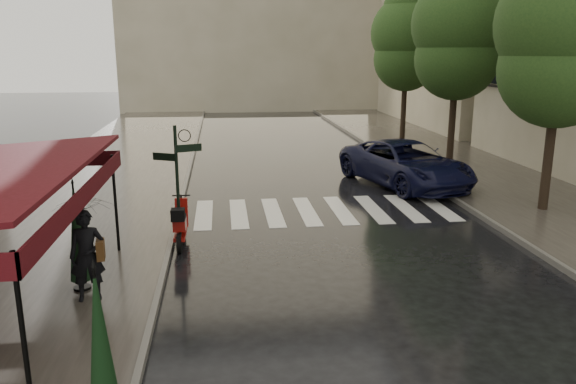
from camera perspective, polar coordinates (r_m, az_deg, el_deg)
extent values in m
plane|color=black|center=(11.54, -5.78, -10.58)|extent=(120.00, 120.00, 0.00)
cube|color=#38332D|center=(23.40, -17.49, 1.76)|extent=(6.00, 60.00, 0.12)
cube|color=#38332D|center=(25.20, 17.60, 2.61)|extent=(5.50, 60.00, 0.12)
cube|color=#595651|center=(23.02, -10.02, 2.05)|extent=(0.12, 60.00, 0.16)
cube|color=#595651|center=(24.19, 11.54, 2.56)|extent=(0.12, 60.00, 0.16)
cube|color=silver|center=(17.18, -8.53, -2.26)|extent=(0.50, 3.20, 0.01)
cube|color=silver|center=(17.18, -5.03, -2.16)|extent=(0.50, 3.20, 0.01)
cube|color=silver|center=(17.24, -1.54, -2.05)|extent=(0.50, 3.20, 0.01)
cube|color=silver|center=(17.36, 1.92, -1.94)|extent=(0.50, 3.20, 0.01)
cube|color=silver|center=(17.54, 5.31, -1.82)|extent=(0.50, 3.20, 0.01)
cube|color=silver|center=(17.79, 8.62, -1.69)|extent=(0.50, 3.20, 0.01)
cube|color=silver|center=(18.09, 11.83, -1.57)|extent=(0.50, 3.20, 0.01)
cube|color=silver|center=(18.45, 14.93, -1.44)|extent=(0.50, 3.20, 0.01)
cube|color=#3F090C|center=(10.57, -19.84, -0.18)|extent=(0.04, 7.00, 0.35)
cylinder|color=black|center=(8.01, -25.28, -13.33)|extent=(0.07, 0.07, 2.35)
cylinder|color=black|center=(13.93, -17.12, -1.12)|extent=(0.07, 0.07, 2.35)
cylinder|color=black|center=(13.92, -11.14, 0.32)|extent=(0.08, 0.08, 3.10)
cube|color=black|center=(13.70, -10.09, 4.42)|extent=(0.62, 0.26, 0.18)
cube|color=black|center=(13.78, -12.46, 3.52)|extent=(0.56, 0.29, 0.18)
cylinder|color=black|center=(18.45, 25.10, 4.82)|extent=(0.28, 0.28, 4.26)
sphere|color=#1C3914|center=(18.28, 25.77, 11.17)|extent=(3.40, 3.40, 3.40)
sphere|color=#1C3914|center=(18.29, 26.22, 15.20)|extent=(3.80, 3.80, 3.80)
cylinder|color=black|center=(24.57, 16.39, 7.85)|extent=(0.28, 0.28, 4.48)
sphere|color=#1C3914|center=(24.45, 16.75, 12.88)|extent=(3.40, 3.40, 3.40)
sphere|color=#1C3914|center=(24.47, 16.99, 16.06)|extent=(3.80, 3.80, 3.80)
cylinder|color=black|center=(31.17, 11.70, 9.24)|extent=(0.28, 0.28, 4.37)
sphere|color=#1C3914|center=(31.07, 11.90, 13.11)|extent=(3.40, 3.40, 3.40)
sphere|color=#1C3914|center=(31.09, 12.03, 15.55)|extent=(3.80, 3.80, 3.80)
sphere|color=#1C3914|center=(31.15, 12.15, 17.84)|extent=(2.60, 2.60, 2.60)
imported|color=black|center=(11.43, -19.72, -6.10)|extent=(0.71, 0.51, 1.80)
imported|color=black|center=(11.10, -20.20, -0.57)|extent=(1.20, 1.21, 0.98)
cube|color=#462A12|center=(11.37, -18.50, -5.56)|extent=(0.19, 0.35, 0.38)
cylinder|color=black|center=(14.00, -11.00, -5.16)|extent=(0.11, 0.49, 0.49)
cylinder|color=black|center=(15.21, -10.63, -3.58)|extent=(0.11, 0.49, 0.49)
cube|color=maroon|center=(14.60, -10.81, -4.00)|extent=(0.30, 1.33, 0.10)
cube|color=maroon|center=(14.27, -10.94, -3.15)|extent=(0.31, 0.56, 0.29)
cube|color=maroon|center=(14.93, -10.75, -2.04)|extent=(0.33, 0.13, 0.77)
cylinder|color=black|center=(14.92, -10.80, -0.35)|extent=(0.47, 0.04, 0.04)
cube|color=black|center=(13.81, -11.13, -2.28)|extent=(0.33, 0.31, 0.29)
imported|color=black|center=(21.01, 11.84, 2.85)|extent=(4.28, 6.35, 1.62)
cylinder|color=black|center=(7.52, -18.48, -14.94)|extent=(0.04, 0.04, 2.15)
cone|color=black|center=(7.47, -18.54, -14.22)|extent=(0.40, 0.40, 2.05)
cylinder|color=black|center=(12.28, -20.15, -9.10)|extent=(0.34, 0.34, 0.05)
cylinder|color=black|center=(11.91, -20.60, -4.22)|extent=(0.04, 0.04, 2.15)
cone|color=black|center=(11.88, -20.64, -3.72)|extent=(0.42, 0.42, 2.04)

